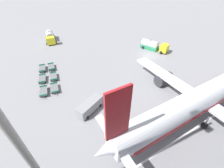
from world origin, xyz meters
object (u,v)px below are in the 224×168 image
at_px(baggage_dolly_row_near_col_a, 42,69).
at_px(baggage_dolly_row_mid_a_col_b, 54,77).
at_px(airplane, 207,95).
at_px(baggage_dolly_row_mid_a_col_a, 51,67).
at_px(baggage_dolly_row_mid_a_col_c, 55,88).
at_px(fuel_tanker_primary, 153,46).
at_px(baggage_dolly_row_near_col_b, 42,79).
at_px(baggage_dolly_row_near_col_c, 44,91).
at_px(service_van, 90,106).
at_px(fuel_tanker_secondary, 50,37).

xyz_separation_m(baggage_dolly_row_near_col_a, baggage_dolly_row_mid_a_col_b, (4.89, 1.70, 0.00)).
height_order(airplane, baggage_dolly_row_mid_a_col_a, airplane).
distance_m(airplane, baggage_dolly_row_mid_a_col_c, 28.53).
bearing_deg(fuel_tanker_primary, baggage_dolly_row_near_col_a, -96.99).
xyz_separation_m(airplane, baggage_dolly_row_near_col_b, (-22.59, -23.72, -2.81)).
bearing_deg(baggage_dolly_row_near_col_c, baggage_dolly_row_mid_a_col_a, 160.07).
bearing_deg(baggage_dolly_row_mid_a_col_c, baggage_dolly_row_near_col_a, -173.67).
relative_size(baggage_dolly_row_mid_a_col_a, baggage_dolly_row_mid_a_col_c, 1.00).
xyz_separation_m(service_van, baggage_dolly_row_mid_a_col_b, (-13.07, -3.70, -0.62)).
distance_m(fuel_tanker_secondary, baggage_dolly_row_mid_a_col_a, 19.04).
bearing_deg(baggage_dolly_row_mid_a_col_c, fuel_tanker_secondary, 170.73).
bearing_deg(service_van, baggage_dolly_row_near_col_a, -163.29).
height_order(baggage_dolly_row_near_col_c, baggage_dolly_row_mid_a_col_b, same).
bearing_deg(baggage_dolly_row_near_col_a, fuel_tanker_primary, 83.01).
bearing_deg(baggage_dolly_row_mid_a_col_c, baggage_dolly_row_near_col_b, -159.73).
distance_m(baggage_dolly_row_near_col_c, baggage_dolly_row_mid_a_col_c, 2.16).
height_order(fuel_tanker_secondary, baggage_dolly_row_near_col_a, fuel_tanker_secondary).
height_order(fuel_tanker_secondary, service_van, fuel_tanker_secondary).
distance_m(fuel_tanker_secondary, baggage_dolly_row_mid_a_col_b, 23.61).
distance_m(baggage_dolly_row_near_col_c, baggage_dolly_row_mid_a_col_b, 5.15).
xyz_separation_m(fuel_tanker_secondary, baggage_dolly_row_mid_a_col_a, (18.71, -3.45, -0.80)).
xyz_separation_m(airplane, baggage_dolly_row_near_col_a, (-27.17, -23.02, -2.81)).
xyz_separation_m(airplane, fuel_tanker_primary, (-23.27, 8.75, -2.05)).
bearing_deg(airplane, fuel_tanker_secondary, -158.99).
bearing_deg(baggage_dolly_row_near_col_b, baggage_dolly_row_mid_a_col_a, 146.95).
height_order(fuel_tanker_secondary, baggage_dolly_row_near_col_c, fuel_tanker_secondary).
height_order(airplane, baggage_dolly_row_near_col_b, airplane).
xyz_separation_m(baggage_dolly_row_near_col_b, baggage_dolly_row_near_col_c, (4.61, -0.45, 0.00)).
relative_size(baggage_dolly_row_near_col_c, baggage_dolly_row_mid_a_col_c, 1.00).
height_order(airplane, fuel_tanker_primary, airplane).
distance_m(fuel_tanker_primary, baggage_dolly_row_mid_a_col_c, 31.22).
distance_m(airplane, baggage_dolly_row_near_col_a, 35.72).
distance_m(airplane, baggage_dolly_row_mid_a_col_b, 30.96).
bearing_deg(fuel_tanker_primary, baggage_dolly_row_near_col_b, -88.80).
height_order(service_van, baggage_dolly_row_near_col_c, service_van).
bearing_deg(baggage_dolly_row_near_col_b, fuel_tanker_primary, 91.20).
xyz_separation_m(baggage_dolly_row_near_col_c, baggage_dolly_row_mid_a_col_b, (-4.30, 2.84, 0.00)).
height_order(fuel_tanker_primary, baggage_dolly_row_mid_a_col_a, fuel_tanker_primary).
xyz_separation_m(service_van, baggage_dolly_row_mid_a_col_a, (-17.65, -3.32, -0.62)).
height_order(baggage_dolly_row_near_col_b, baggage_dolly_row_mid_a_col_a, same).
bearing_deg(baggage_dolly_row_mid_a_col_a, baggage_dolly_row_mid_a_col_c, -6.77).
distance_m(baggage_dolly_row_near_col_b, baggage_dolly_row_mid_a_col_b, 2.41).
bearing_deg(airplane, baggage_dolly_row_near_col_c, -126.65).
distance_m(airplane, fuel_tanker_primary, 24.94).
bearing_deg(baggage_dolly_row_mid_a_col_c, baggage_dolly_row_mid_a_col_b, 171.11).
relative_size(service_van, baggage_dolly_row_near_col_a, 1.43).
xyz_separation_m(baggage_dolly_row_near_col_a, baggage_dolly_row_mid_a_col_c, (9.22, 1.02, 0.00)).
distance_m(fuel_tanker_secondary, baggage_dolly_row_near_col_a, 19.22).
height_order(airplane, baggage_dolly_row_near_col_a, airplane).
height_order(baggage_dolly_row_near_col_a, baggage_dolly_row_mid_a_col_b, same).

